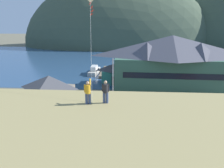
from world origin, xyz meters
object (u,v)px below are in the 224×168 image
storage_shed_waterside (114,73)px  parked_car_front_row_end (173,109)px  person_kite_flyer (88,92)px  storage_shed_near_lot (50,93)px  wharf_dock (108,72)px  moored_boat_outer_mooring (121,70)px  parked_car_lone_by_shed (150,124)px  parked_car_corner_spot (38,124)px  parking_light_pole (113,78)px  parked_car_back_row_right (119,109)px  moored_boat_inner_slip (95,70)px  flying_kite (90,1)px  parked_car_mid_row_center (214,108)px  parked_car_front_row_silver (10,105)px  moored_boat_wharfside (94,72)px  person_companion (106,91)px  parked_car_back_row_left (217,124)px  harbor_lodge (171,60)px

storage_shed_waterside → parked_car_front_row_end: size_ratio=1.44×
person_kite_flyer → storage_shed_near_lot: bearing=120.5°
storage_shed_waterside → person_kite_flyer: 31.13m
storage_shed_near_lot → wharf_dock: 27.59m
storage_shed_waterside → wharf_dock: storage_shed_waterside is taller
moored_boat_outer_mooring → parked_car_front_row_end: moored_boat_outer_mooring is taller
parked_car_lone_by_shed → parked_car_corner_spot: (-13.41, -0.94, 0.00)m
parked_car_front_row_end → parking_light_pole: 10.44m
storage_shed_near_lot → parked_car_back_row_right: size_ratio=1.62×
wharf_dock → moored_boat_outer_mooring: size_ratio=1.54×
storage_shed_waterside → moored_boat_inner_slip: bearing=119.4°
flying_kite → moored_boat_outer_mooring: bearing=86.8°
parked_car_mid_row_center → parked_car_front_row_silver: 29.65m
moored_boat_wharfside → person_companion: (6.83, -38.78, 6.97)m
parked_car_back_row_right → parking_light_pole: bearing=103.2°
parked_car_mid_row_center → parked_car_back_row_left: bearing=-107.5°
harbor_lodge → parked_car_lone_by_shed: size_ratio=5.64×
moored_boat_wharfside → parked_car_back_row_left: bearing=-57.2°
parked_car_lone_by_shed → person_kite_flyer: person_kite_flyer is taller
person_companion → storage_shed_near_lot: bearing=124.7°
parked_car_back_row_right → parking_light_pole: (-1.19, 5.07, 3.20)m
flying_kite → moored_boat_wharfside: bearing=98.4°
moored_boat_inner_slip → person_kite_flyer: bearing=-82.1°
person_companion → wharf_dock: bearing=94.9°
parked_car_back_row_left → storage_shed_near_lot: bearing=167.4°
parked_car_back_row_right → person_companion: (-0.58, -12.83, 6.63)m
harbor_lodge → wharf_dock: bearing=138.4°
harbor_lodge → parked_car_back_row_left: harbor_lodge is taller
parked_car_lone_by_shed → flying_kite: flying_kite is taller
moored_boat_outer_mooring → moored_boat_inner_slip: 7.14m
moored_boat_inner_slip → flying_kite: (5.07, -35.29, 13.84)m
storage_shed_waterside → parked_car_lone_by_shed: storage_shed_waterside is taller
harbor_lodge → flying_kite: 27.51m
moored_boat_outer_mooring → parking_light_pole: parking_light_pole is taller
moored_boat_inner_slip → parked_car_front_row_silver: moored_boat_inner_slip is taller
parking_light_pole → flying_kite: flying_kite is taller
parked_car_front_row_end → person_kite_flyer: size_ratio=2.32×
moored_boat_outer_mooring → person_kite_flyer: bearing=-92.0°
storage_shed_near_lot → moored_boat_wharfside: size_ratio=1.09×
wharf_dock → parked_car_back_row_left: (15.91, -31.72, 0.71)m
parked_car_front_row_silver → parking_light_pole: bearing=17.6°
parked_car_back_row_right → parked_car_mid_row_center: bearing=6.1°
parked_car_lone_by_shed → parked_car_corner_spot: size_ratio=1.01×
parked_car_back_row_left → flying_kite: (-14.26, -3.63, 13.50)m
parked_car_front_row_end → person_kite_flyer: bearing=-125.0°
harbor_lodge → moored_boat_outer_mooring: 17.40m
parked_car_back_row_right → person_kite_flyer: bearing=-98.1°
storage_shed_near_lot → person_kite_flyer: size_ratio=3.75×
parking_light_pole → person_kite_flyer: size_ratio=3.90×
storage_shed_near_lot → parked_car_front_row_end: 17.88m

